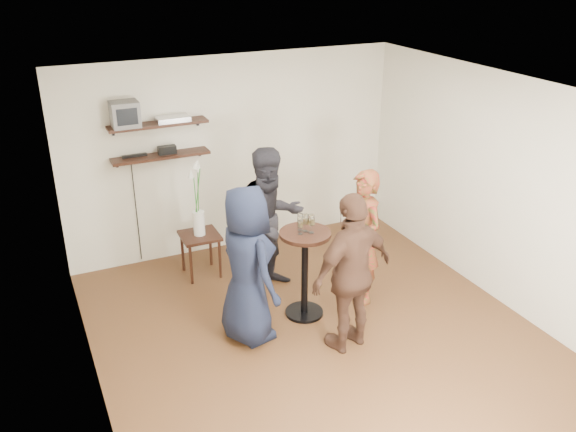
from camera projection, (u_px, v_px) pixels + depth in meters
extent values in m
cube|color=#4B3018|center=(320.00, 339.00, 6.48)|extent=(4.50, 5.00, 0.04)
cube|color=white|center=(326.00, 92.00, 5.41)|extent=(4.50, 5.00, 0.04)
cube|color=beige|center=(234.00, 154.00, 8.04)|extent=(4.50, 0.04, 2.60)
cube|color=beige|center=(509.00, 378.00, 3.86)|extent=(4.50, 0.04, 2.60)
cube|color=beige|center=(82.00, 275.00, 5.08)|extent=(0.04, 5.00, 2.60)
cube|color=beige|center=(502.00, 191.00, 6.82)|extent=(0.04, 5.00, 2.60)
cube|color=black|center=(158.00, 124.00, 7.31)|extent=(1.20, 0.25, 0.04)
cube|color=black|center=(161.00, 156.00, 7.47)|extent=(1.20, 0.25, 0.04)
cube|color=#59595B|center=(125.00, 114.00, 7.10)|extent=(0.32, 0.30, 0.30)
cube|color=silver|center=(173.00, 119.00, 7.36)|extent=(0.40, 0.24, 0.06)
cube|color=black|center=(167.00, 150.00, 7.48)|extent=(0.22, 0.10, 0.10)
cube|color=black|center=(135.00, 156.00, 7.38)|extent=(0.30, 0.05, 0.03)
cube|color=black|center=(200.00, 236.00, 7.52)|extent=(0.47, 0.47, 0.04)
cylinder|color=black|center=(191.00, 265.00, 7.40)|extent=(0.04, 0.04, 0.52)
cylinder|color=black|center=(220.00, 259.00, 7.55)|extent=(0.04, 0.04, 0.52)
cylinder|color=black|center=(183.00, 252.00, 7.71)|extent=(0.04, 0.04, 0.52)
cylinder|color=black|center=(211.00, 247.00, 7.85)|extent=(0.04, 0.04, 0.52)
cylinder|color=silver|center=(199.00, 223.00, 7.45)|extent=(0.14, 0.14, 0.31)
cylinder|color=#267020|center=(196.00, 200.00, 7.31)|extent=(0.01, 0.07, 0.56)
cone|color=silver|center=(191.00, 173.00, 7.16)|extent=(0.07, 0.09, 0.12)
cylinder|color=#267020|center=(198.00, 197.00, 7.32)|extent=(0.03, 0.06, 0.62)
cone|color=silver|center=(198.00, 166.00, 7.20)|extent=(0.11, 0.12, 0.13)
cylinder|color=#267020|center=(197.00, 195.00, 7.28)|extent=(0.10, 0.09, 0.68)
cone|color=silver|center=(196.00, 164.00, 7.09)|extent=(0.13, 0.13, 0.13)
cylinder|color=black|center=(305.00, 234.00, 6.49)|extent=(0.56, 0.56, 0.04)
cylinder|color=black|center=(305.00, 274.00, 6.69)|extent=(0.08, 0.08, 0.94)
cylinder|color=black|center=(304.00, 312.00, 6.89)|extent=(0.43, 0.43, 0.03)
cylinder|color=silver|center=(300.00, 234.00, 6.44)|extent=(0.05, 0.05, 0.00)
cylinder|color=silver|center=(300.00, 230.00, 6.42)|extent=(0.01, 0.01, 0.08)
cylinder|color=silver|center=(300.00, 223.00, 6.38)|extent=(0.06, 0.06, 0.10)
cylinder|color=tan|center=(300.00, 224.00, 6.39)|extent=(0.06, 0.06, 0.05)
cylinder|color=silver|center=(311.00, 233.00, 6.47)|extent=(0.06, 0.06, 0.00)
cylinder|color=silver|center=(311.00, 229.00, 6.45)|extent=(0.01, 0.01, 0.09)
cylinder|color=silver|center=(312.00, 220.00, 6.41)|extent=(0.07, 0.07, 0.11)
cylinder|color=tan|center=(312.00, 222.00, 6.42)|extent=(0.06, 0.06, 0.06)
cylinder|color=silver|center=(300.00, 230.00, 6.52)|extent=(0.06, 0.06, 0.00)
cylinder|color=silver|center=(300.00, 227.00, 6.50)|extent=(0.01, 0.01, 0.08)
cylinder|color=silver|center=(300.00, 218.00, 6.47)|extent=(0.06, 0.06, 0.10)
cylinder|color=tan|center=(300.00, 220.00, 6.47)|extent=(0.06, 0.06, 0.06)
cylinder|color=silver|center=(306.00, 231.00, 6.50)|extent=(0.06, 0.06, 0.00)
cylinder|color=silver|center=(306.00, 227.00, 6.48)|extent=(0.01, 0.01, 0.09)
cylinder|color=silver|center=(306.00, 219.00, 6.44)|extent=(0.07, 0.07, 0.11)
cylinder|color=tan|center=(306.00, 221.00, 6.45)|extent=(0.06, 0.06, 0.06)
imported|color=red|center=(362.00, 237.00, 6.88)|extent=(0.40, 0.59, 1.59)
imported|color=black|center=(271.00, 220.00, 7.12)|extent=(0.93, 0.76, 1.76)
imported|color=black|center=(247.00, 265.00, 6.16)|extent=(0.69, 0.92, 1.70)
imported|color=#42281C|center=(352.00, 273.00, 6.02)|extent=(1.06, 0.63, 1.69)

